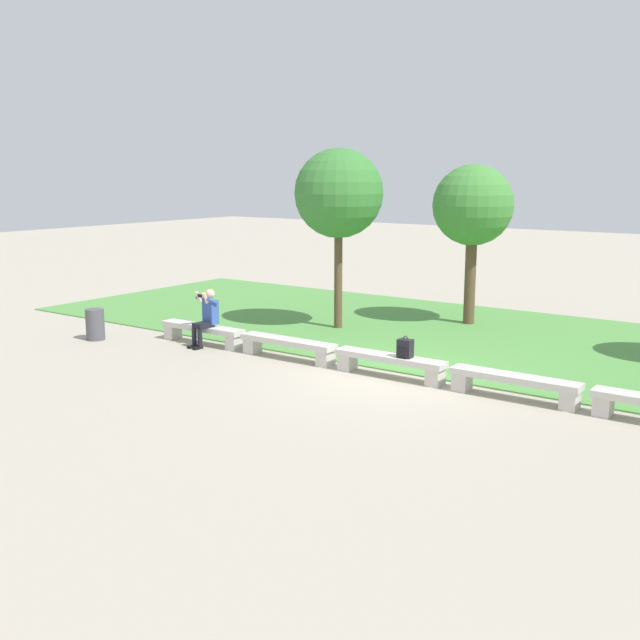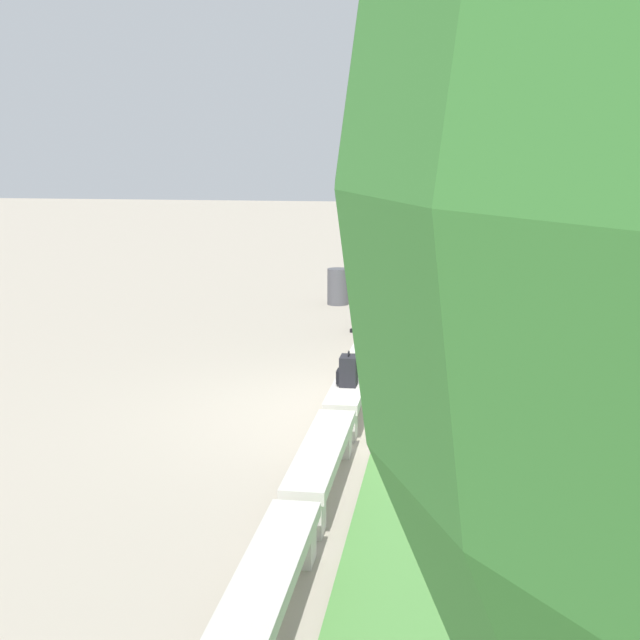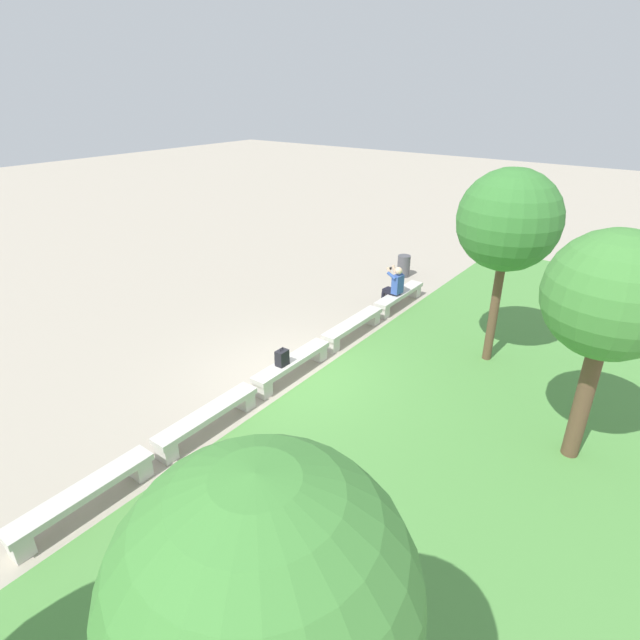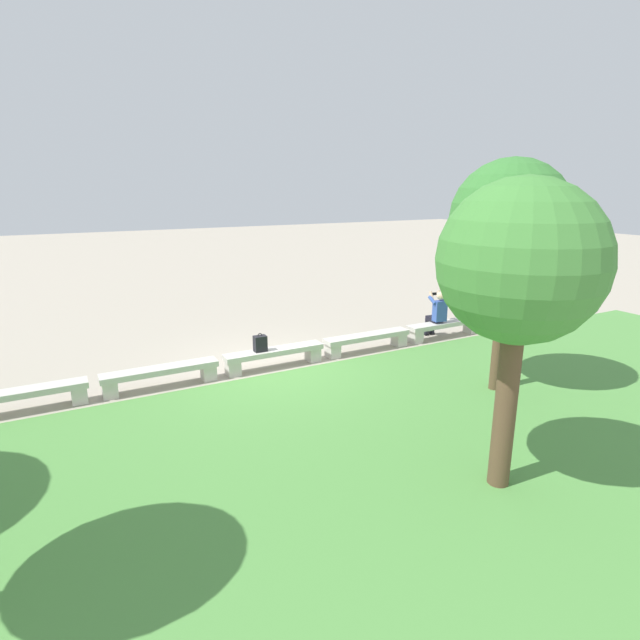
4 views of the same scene
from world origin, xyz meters
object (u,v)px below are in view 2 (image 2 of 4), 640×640
at_px(bench_main, 384,313).
at_px(backpack, 348,371).
at_px(trash_bin, 338,287).
at_px(person_photographer, 379,292).
at_px(tree_behind_wall, 600,135).
at_px(bench_near, 371,344).
at_px(bench_end, 267,586).
at_px(bench_far, 321,459).
at_px(bench_mid, 352,389).

distance_m(bench_main, backpack, 5.40).
bearing_deg(trash_bin, person_photographer, 22.15).
distance_m(tree_behind_wall, trash_bin, 6.75).
bearing_deg(backpack, bench_near, 179.80).
height_order(bench_end, person_photographer, person_photographer).
height_order(person_photographer, trash_bin, person_photographer).
xyz_separation_m(bench_main, bench_far, (7.59, 0.00, 0.00)).
distance_m(bench_near, bench_end, 7.59).
bearing_deg(bench_near, bench_end, 0.00).
xyz_separation_m(bench_main, bench_end, (10.12, 0.00, 0.00)).
height_order(bench_far, trash_bin, trash_bin).
relative_size(bench_main, bench_near, 1.00).
height_order(bench_far, person_photographer, person_photographer).
relative_size(bench_main, person_photographer, 1.77).
xyz_separation_m(bench_end, tree_behind_wall, (-8.51, 3.31, 3.12)).
relative_size(person_photographer, trash_bin, 1.76).
xyz_separation_m(bench_mid, trash_bin, (-7.49, -1.16, 0.07)).
bearing_deg(tree_behind_wall, bench_mid, -43.78).
bearing_deg(bench_mid, bench_near, 180.00).
relative_size(bench_far, trash_bin, 3.12).
bearing_deg(bench_end, backpack, -179.88).
bearing_deg(person_photographer, backpack, 0.74).
height_order(bench_main, backpack, backpack).
height_order(bench_main, bench_far, same).
relative_size(bench_near, bench_mid, 1.00).
bearing_deg(tree_behind_wall, person_photographer, -112.15).
relative_size(bench_far, tree_behind_wall, 0.51).
distance_m(bench_main, bench_mid, 5.06).
bearing_deg(tree_behind_wall, trash_bin, -132.07).
xyz_separation_m(bench_mid, bench_far, (2.53, 0.00, 0.00)).
bearing_deg(trash_bin, bench_far, 6.59).
relative_size(bench_main, bench_far, 1.00).
relative_size(bench_mid, person_photographer, 1.77).
bearing_deg(bench_near, backpack, -0.20).
distance_m(bench_far, trash_bin, 10.08).
bearing_deg(backpack, tree_behind_wall, 138.78).
relative_size(bench_end, tree_behind_wall, 0.51).
relative_size(bench_main, tree_behind_wall, 0.51).
xyz_separation_m(bench_far, backpack, (-2.19, -0.01, 0.32)).
height_order(bench_near, bench_end, same).
xyz_separation_m(backpack, trash_bin, (-7.82, -1.15, -0.25)).
height_order(bench_end, trash_bin, trash_bin).
bearing_deg(backpack, person_photographer, -179.26).
relative_size(bench_end, backpack, 5.47).
bearing_deg(backpack, bench_mid, 178.26).
bearing_deg(bench_far, trash_bin, -173.41).
distance_m(bench_mid, bench_end, 5.06).
height_order(bench_near, tree_behind_wall, tree_behind_wall).
bearing_deg(tree_behind_wall, bench_far, -28.95).
distance_m(bench_mid, tree_behind_wall, 5.71).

